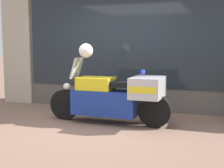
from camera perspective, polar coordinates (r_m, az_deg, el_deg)
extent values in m
plane|color=#7A5B4C|center=(5.78, -3.78, -8.04)|extent=(60.00, 60.00, 0.00)
cube|color=#56514C|center=(7.46, 2.21, 8.20)|extent=(6.57, 0.40, 3.30)
cube|color=#B2A893|center=(8.77, -16.15, 7.76)|extent=(0.83, 0.55, 3.30)
cube|color=#1E262D|center=(7.15, 4.64, 8.63)|extent=(5.51, 0.02, 2.30)
cube|color=slate|center=(7.48, 4.67, -2.42)|extent=(5.29, 0.30, 0.55)
cube|color=silver|center=(7.52, 5.01, 4.46)|extent=(5.29, 0.02, 1.27)
cube|color=beige|center=(7.38, 4.79, 9.29)|extent=(5.29, 0.30, 0.02)
cube|color=navy|center=(8.12, -9.21, 9.31)|extent=(0.18, 0.04, 0.06)
cube|color=#C68E19|center=(7.70, -2.54, 9.52)|extent=(0.18, 0.04, 0.06)
cube|color=#195623|center=(7.38, 4.80, 9.60)|extent=(0.18, 0.04, 0.06)
cube|color=maroon|center=(7.20, 12.65, 9.53)|extent=(0.18, 0.04, 0.06)
cube|color=orange|center=(7.94, -7.09, 1.09)|extent=(0.19, 0.03, 0.27)
cube|color=red|center=(7.36, 4.58, 0.65)|extent=(0.19, 0.01, 0.27)
cube|color=#2866B7|center=(7.12, 17.60, 0.13)|extent=(0.19, 0.02, 0.27)
cylinder|color=black|center=(6.45, -8.58, -3.72)|extent=(0.61, 0.15, 0.61)
cylinder|color=black|center=(5.81, 7.80, -4.90)|extent=(0.61, 0.15, 0.61)
cube|color=navy|center=(6.07, -1.23, -3.35)|extent=(1.27, 0.52, 0.48)
cube|color=yellow|center=(6.09, -2.95, -0.03)|extent=(0.69, 0.47, 0.27)
cube|color=black|center=(5.92, 1.35, 0.02)|extent=(0.74, 0.39, 0.10)
cube|color=#B7B7BC|center=(5.77, 6.54, -0.60)|extent=(0.56, 0.78, 0.38)
cube|color=yellow|center=(5.77, 6.54, -0.60)|extent=(0.50, 0.79, 0.11)
cube|color=#B2BCC6|center=(6.23, -6.48, 2.93)|extent=(0.16, 0.36, 0.41)
sphere|color=white|center=(6.37, -8.28, -0.44)|extent=(0.14, 0.14, 0.14)
sphere|color=blue|center=(5.76, 5.69, 2.20)|extent=(0.09, 0.09, 0.09)
sphere|color=white|center=(6.13, -4.78, 6.11)|extent=(0.28, 0.28, 0.28)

